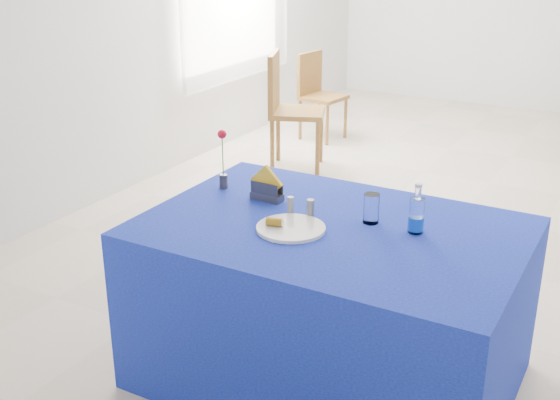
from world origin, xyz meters
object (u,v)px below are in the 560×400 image
object	(u,v)px
water_bottle	(416,216)
chair_win_a	(287,103)
chair_win_b	(317,89)
plate	(291,228)
blue_table	(330,304)

from	to	relation	value
water_bottle	chair_win_a	bearing A→B (deg)	128.44
water_bottle	chair_win_b	size ratio (longest dim) A/B	0.26
plate	water_bottle	xyz separation A→B (m)	(0.46, 0.23, 0.06)
plate	water_bottle	bearing A→B (deg)	26.50
plate	chair_win_a	bearing A→B (deg)	118.95
plate	chair_win_a	xyz separation A→B (m)	(-1.49, 2.69, -0.20)
blue_table	chair_win_a	bearing A→B (deg)	122.29
plate	chair_win_b	bearing A→B (deg)	114.70
water_bottle	chair_win_b	distance (m)	4.06
blue_table	chair_win_b	size ratio (longest dim) A/B	1.93
chair_win_a	chair_win_b	world-z (taller)	chair_win_a
plate	chair_win_a	size ratio (longest dim) A/B	0.30
chair_win_a	chair_win_b	size ratio (longest dim) A/B	1.19
water_bottle	blue_table	bearing A→B (deg)	-162.46
plate	blue_table	xyz separation A→B (m)	(0.13, 0.13, -0.39)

